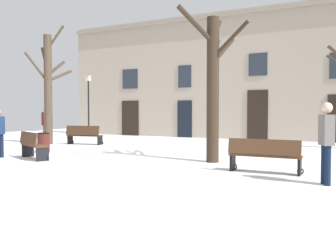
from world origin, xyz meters
The scene contains 11 objects.
ground_plane centered at (0.00, 0.00, 0.00)m, with size 33.67×33.67×0.00m, color white.
building_facade centered at (0.00, 8.36, 3.75)m, with size 21.05×0.60×7.41m.
tree_near_facade centered at (3.15, -1.45, 2.55)m, with size 1.93×2.66×4.71m.
tree_foreground centered at (-6.17, 0.92, 2.82)m, with size 1.81×1.79×5.73m.
streetlamp centered at (-8.06, 6.24, 2.42)m, with size 0.30×0.30×3.97m.
litter_bin centered at (-3.60, -1.93, 0.39)m, with size 0.48×0.48×0.77m.
bench_back_to_back_right centered at (5.07, -2.82, 0.47)m, with size 1.89×0.46×0.89m.
bench_near_center_tree centered at (-2.47, -3.50, 0.47)m, with size 1.67×1.11×0.92m.
bench_back_to_back_left centered at (-4.47, 1.49, 0.46)m, with size 1.82×0.84×0.92m.
person_crossing_plaza centered at (-7.26, 1.80, 1.03)m, with size 0.32×0.43×1.83m.
person_near_bench centered at (6.59, -3.73, 1.01)m, with size 0.36×0.44×1.79m.
Camera 1 is at (7.11, -12.32, 1.60)m, focal length 39.11 mm.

